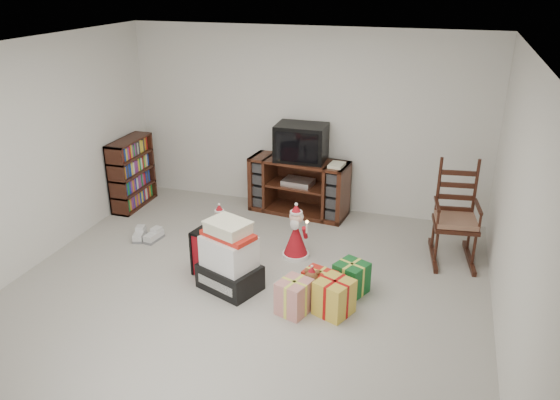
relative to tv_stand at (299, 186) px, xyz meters
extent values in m
cube|color=#B8B2A8|center=(0.01, -2.23, -0.39)|extent=(5.00, 5.00, 0.01)
cube|color=white|center=(0.01, -2.23, 2.11)|extent=(5.00, 5.00, 0.01)
cube|color=silver|center=(0.01, 0.27, 0.86)|extent=(5.00, 0.01, 2.50)
cube|color=silver|center=(0.01, -4.73, 0.86)|extent=(5.00, 0.01, 2.50)
cube|color=silver|center=(-2.49, -2.23, 0.86)|extent=(0.01, 5.00, 2.50)
cube|color=silver|center=(2.51, -2.23, 0.86)|extent=(0.01, 5.00, 2.50)
cube|color=#4B2115|center=(0.00, 0.00, 0.00)|extent=(1.40, 0.64, 0.77)
cube|color=silver|center=(0.00, -0.03, 0.07)|extent=(0.44, 0.33, 0.08)
cube|color=#38150F|center=(-2.33, -0.47, 0.11)|extent=(0.27, 0.81, 0.99)
cube|color=#38150F|center=(2.08, -0.77, 0.05)|extent=(0.55, 0.53, 0.05)
cube|color=#9C7055|center=(2.08, -0.77, 0.11)|extent=(0.51, 0.49, 0.06)
cube|color=#38150F|center=(2.08, -0.55, 0.46)|extent=(0.42, 0.11, 0.75)
cube|color=#38150F|center=(2.08, -0.77, -0.36)|extent=(0.59, 0.87, 0.06)
cube|color=black|center=(-0.16, -2.14, -0.25)|extent=(0.73, 0.64, 0.28)
cube|color=white|center=(-0.16, -2.14, 0.05)|extent=(0.62, 0.56, 0.33)
cube|color=red|center=(-0.16, -2.14, 0.25)|extent=(0.62, 0.48, 0.05)
cube|color=beige|center=(-0.16, -2.14, 0.32)|extent=(0.50, 0.45, 0.11)
cube|color=maroon|center=(-0.44, -1.97, -0.12)|extent=(0.44, 0.29, 0.53)
cube|color=black|center=(-0.44, -1.87, 0.21)|extent=(0.21, 0.08, 0.03)
ellipsoid|color=brown|center=(0.72, -2.09, -0.27)|extent=(0.24, 0.20, 0.25)
sphere|color=brown|center=(0.72, -2.12, -0.12)|extent=(0.16, 0.16, 0.16)
cone|color=#A0111A|center=(0.31, -1.26, -0.17)|extent=(0.31, 0.31, 0.45)
sphere|color=beige|center=(0.31, -1.26, 0.11)|extent=(0.15, 0.15, 0.15)
cone|color=#A0111A|center=(0.31, -1.26, 0.23)|extent=(0.13, 0.13, 0.11)
cylinder|color=silver|center=(0.48, -1.38, 0.07)|extent=(0.02, 0.02, 0.13)
cone|color=#A0111A|center=(-0.66, -1.25, -0.21)|extent=(0.25, 0.25, 0.36)
sphere|color=beige|center=(-0.66, -1.25, 0.02)|extent=(0.12, 0.12, 0.12)
cone|color=#A0111A|center=(-0.66, -1.25, 0.11)|extent=(0.11, 0.11, 0.09)
cylinder|color=silver|center=(-0.53, -1.34, -0.02)|extent=(0.02, 0.02, 0.11)
cube|color=silver|center=(-1.70, -1.40, -0.34)|extent=(0.20, 0.32, 0.10)
cube|color=silver|center=(-1.51, -1.40, -0.34)|extent=(0.17, 0.31, 0.10)
cube|color=red|center=(0.79, -2.10, -0.25)|extent=(0.28, 0.28, 0.28)
cube|color=#1C722E|center=(1.01, -1.83, -0.25)|extent=(0.28, 0.28, 0.28)
cube|color=yellow|center=(1.07, -2.26, -0.25)|extent=(0.28, 0.28, 0.28)
cube|color=beige|center=(0.74, -2.48, -0.25)|extent=(0.28, 0.28, 0.28)
cube|color=black|center=(0.02, 0.01, 0.63)|extent=(0.68, 0.48, 0.49)
cube|color=black|center=(0.02, -0.23, 0.63)|extent=(0.57, 0.03, 0.39)
camera|label=1|loc=(1.84, -6.79, 2.75)|focal=35.00mm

